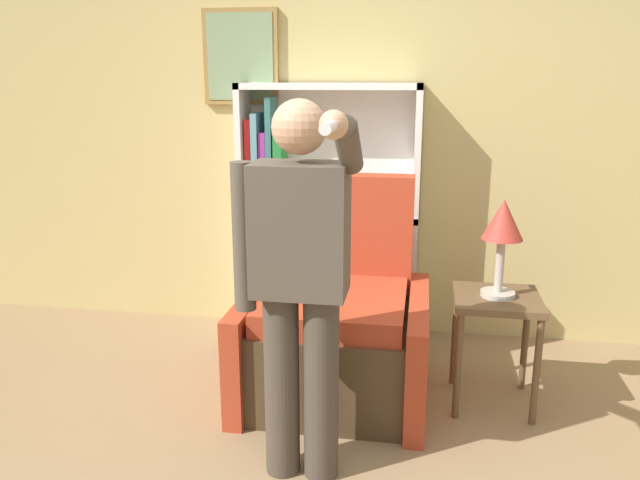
{
  "coord_description": "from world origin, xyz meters",
  "views": [
    {
      "loc": [
        0.41,
        -2.05,
        1.69
      ],
      "look_at": [
        -0.04,
        0.67,
        0.97
      ],
      "focal_mm": 35.0,
      "sensor_mm": 36.0,
      "label": 1
    }
  ],
  "objects": [
    {
      "name": "armchair",
      "position": [
        -0.02,
        1.1,
        0.36
      ],
      "size": [
        0.98,
        0.94,
        1.16
      ],
      "color": "#4C3823",
      "rests_on": "ground_plane"
    },
    {
      "name": "table_lamp",
      "position": [
        0.81,
        1.08,
        0.96
      ],
      "size": [
        0.21,
        0.21,
        0.5
      ],
      "color": "#B7B2A8",
      "rests_on": "side_table"
    },
    {
      "name": "bookcase",
      "position": [
        -0.32,
        1.87,
        0.8
      ],
      "size": [
        1.15,
        0.28,
        1.65
      ],
      "color": "white",
      "rests_on": "ground_plane"
    },
    {
      "name": "side_table",
      "position": [
        0.81,
        1.08,
        0.49
      ],
      "size": [
        0.43,
        0.43,
        0.6
      ],
      "color": "brown",
      "rests_on": "ground_plane"
    },
    {
      "name": "wall_back",
      "position": [
        -0.01,
        2.03,
        1.4
      ],
      "size": [
        8.0,
        0.11,
        2.8
      ],
      "color": "tan",
      "rests_on": "ground_plane"
    },
    {
      "name": "person_standing",
      "position": [
        -0.06,
        0.3,
        0.91
      ],
      "size": [
        0.53,
        0.78,
        1.61
      ],
      "color": "#473D33",
      "rests_on": "ground_plane"
    }
  ]
}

